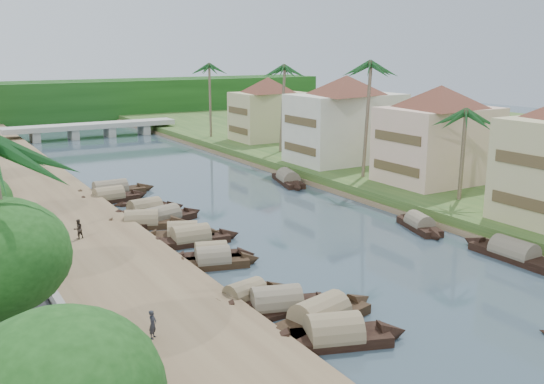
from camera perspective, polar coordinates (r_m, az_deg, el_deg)
ground at (r=41.69m, az=9.50°, el=-7.06°), size 220.00×220.00×0.00m
left_bank at (r=52.41m, az=-19.13°, el=-2.92°), size 10.00×180.00×0.80m
right_bank at (r=68.12m, az=10.92°, el=1.38°), size 16.00×180.00×1.20m
retaining_wall at (r=51.56m, az=-23.77°, el=-2.49°), size 0.40×180.00×1.10m
treeline at (r=132.51m, az=-19.78°, el=8.02°), size 120.00×14.00×8.00m
bridge at (r=105.54m, az=-16.64°, el=5.85°), size 28.00×4.00×2.40m
building_mid at (r=63.63m, az=15.40°, el=5.38°), size 14.11×14.11×9.70m
building_far at (r=73.29m, az=6.94°, el=6.94°), size 15.59×15.59×10.20m
building_distant at (r=90.41m, az=-0.38°, el=7.90°), size 12.62×12.62×9.20m
sampan_1 at (r=31.18m, az=5.84°, el=-13.35°), size 8.08×4.36×2.34m
sampan_2 at (r=33.01m, az=4.51°, el=-11.74°), size 9.10×3.78×2.33m
sampan_3 at (r=34.46m, az=0.40°, el=-10.59°), size 8.23×4.06×2.19m
sampan_4 at (r=35.53m, az=-2.53°, el=-9.86°), size 6.66×2.67×1.90m
sampan_5 at (r=42.30m, az=-5.73°, el=-6.04°), size 6.57×3.46×2.07m
sampan_6 at (r=41.36m, az=-5.58°, el=-6.49°), size 6.86×3.31×2.03m
sampan_7 at (r=46.21m, az=-7.65°, el=-4.40°), size 8.22×2.37×2.16m
sampan_8 at (r=47.34m, az=-8.40°, el=-4.00°), size 6.88×4.20×2.12m
sampan_9 at (r=52.07m, az=-10.33°, el=-2.48°), size 8.75×3.83×2.18m
sampan_10 at (r=51.12m, az=-12.14°, el=-2.85°), size 7.99×4.53×2.19m
sampan_11 at (r=54.71m, az=-11.84°, el=-1.77°), size 8.13×2.77×2.28m
sampan_12 at (r=63.27m, az=-14.95°, el=0.09°), size 9.60×2.05×2.27m
sampan_13 at (r=60.43m, az=-15.09°, el=-0.53°), size 8.02×2.16×2.18m
sampan_14 at (r=45.75m, az=21.80°, el=-5.45°), size 1.95×9.08×2.20m
sampan_15 at (r=50.88m, az=13.69°, el=-3.02°), size 3.34×7.19×1.94m
sampan_16 at (r=66.52m, az=1.53°, el=1.18°), size 4.07×9.33×2.24m
canoe_1 at (r=33.81m, az=0.17°, el=-11.66°), size 4.32×0.72×0.70m
canoe_2 at (r=58.48m, az=-12.20°, el=-1.14°), size 5.17×2.67×0.77m
palm_1 at (r=55.82m, az=17.74°, el=7.04°), size 3.20×3.20×9.42m
palm_2 at (r=63.70m, az=8.98°, el=11.62°), size 3.20×3.20×13.35m
palm_3 at (r=79.24m, az=0.89°, el=11.52°), size 3.20×3.20×12.56m
palm_4 at (r=22.30m, az=-23.80°, el=3.78°), size 3.20×3.20×11.50m
palm_7 at (r=93.68m, az=-5.92°, el=11.64°), size 3.20×3.20×12.41m
tree_6 at (r=77.46m, az=9.31°, el=6.73°), size 3.99×3.99×6.31m
person_near at (r=30.26m, az=-11.16°, el=-12.11°), size 0.60×0.61×1.42m
person_far at (r=46.62m, az=-17.78°, el=-3.34°), size 0.85×0.75×1.47m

